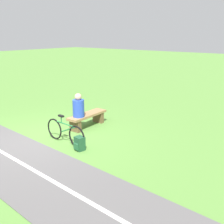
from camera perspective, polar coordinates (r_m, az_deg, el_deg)
The scene contains 7 objects.
ground_plane at distance 8.82m, azimuth -14.57°, elevation -5.43°, with size 80.00×80.00×0.00m, color #548438.
paved_path at distance 5.30m, azimuth -0.41°, elevation -20.41°, with size 2.17×36.00×0.02m, color #565454.
path_centre_line at distance 5.29m, azimuth -0.41°, elevation -20.32°, with size 0.10×32.00×0.00m, color silver.
bench at distance 9.59m, azimuth -5.14°, elevation -1.21°, with size 1.64×0.53×0.46m.
person_seated at distance 9.16m, azimuth -6.95°, elevation 1.04°, with size 0.40×0.40×0.79m.
bicycle at distance 8.24m, azimuth -9.66°, elevation -4.09°, with size 0.11×1.66×0.84m.
backpack at distance 7.76m, azimuth -6.73°, elevation -6.50°, with size 0.29×0.29×0.39m.
Camera 1 is at (4.80, 6.69, 3.16)m, focal length 44.25 mm.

